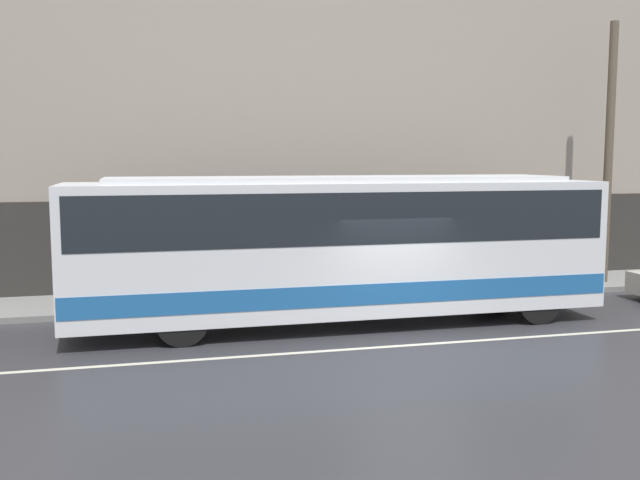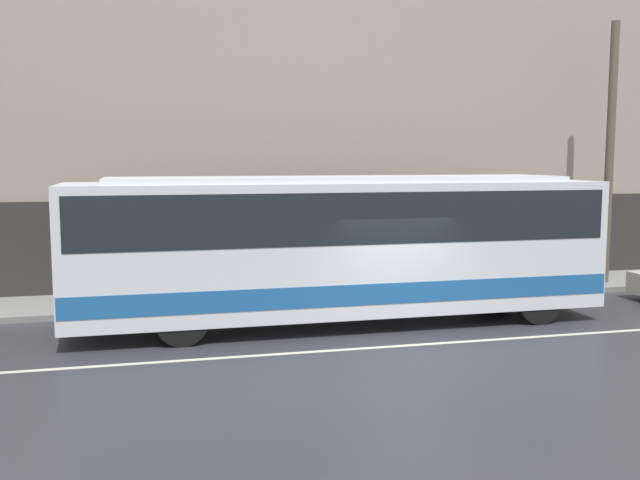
% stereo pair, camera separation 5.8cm
% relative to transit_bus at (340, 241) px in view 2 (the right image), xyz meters
% --- Properties ---
extents(ground_plane, '(60.00, 60.00, 0.00)m').
position_rel_transit_bus_xyz_m(ground_plane, '(0.90, -2.22, -1.89)').
color(ground_plane, '#333338').
extents(sidewalk, '(60.00, 2.66, 0.15)m').
position_rel_transit_bus_xyz_m(sidewalk, '(0.90, 3.11, -1.82)').
color(sidewalk, gray).
rests_on(sidewalk, ground_plane).
extents(building_facade, '(60.00, 0.35, 10.55)m').
position_rel_transit_bus_xyz_m(building_facade, '(0.90, 4.58, 3.19)').
color(building_facade, gray).
rests_on(building_facade, ground_plane).
extents(lane_stripe, '(54.00, 0.14, 0.01)m').
position_rel_transit_bus_xyz_m(lane_stripe, '(0.90, -2.22, -1.89)').
color(lane_stripe, beige).
rests_on(lane_stripe, ground_plane).
extents(transit_bus, '(12.03, 2.60, 3.36)m').
position_rel_transit_bus_xyz_m(transit_bus, '(0.00, 0.00, 0.00)').
color(transit_bus, silver).
rests_on(transit_bus, ground_plane).
extents(utility_pole_near, '(0.24, 0.24, 7.49)m').
position_rel_transit_bus_xyz_m(utility_pole_near, '(8.84, 2.65, 2.00)').
color(utility_pole_near, brown).
rests_on(utility_pole_near, sidewalk).
extents(pedestrian_waiting, '(0.36, 0.36, 1.52)m').
position_rel_transit_bus_xyz_m(pedestrian_waiting, '(-0.53, 3.45, -1.05)').
color(pedestrian_waiting, '#333338').
rests_on(pedestrian_waiting, sidewalk).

